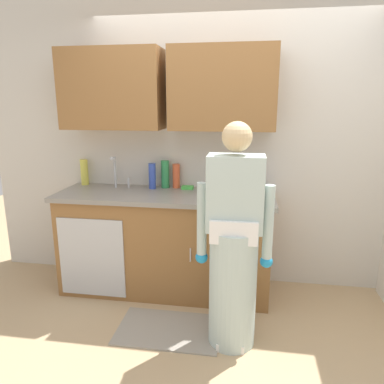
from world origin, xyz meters
name	(u,v)px	position (x,y,z in m)	size (l,w,h in m)	color
ground_plane	(217,339)	(0.00, 0.00, 0.00)	(9.00, 9.00, 0.00)	tan
kitchen_wall_with_uppers	(214,132)	(-0.14, 0.99, 1.48)	(4.80, 0.44, 2.70)	beige
counter_cabinet	(165,244)	(-0.55, 0.70, 0.45)	(1.90, 0.62, 0.90)	brown
countertop	(165,196)	(-0.55, 0.70, 0.92)	(1.96, 0.66, 0.04)	gray
sink	(114,193)	(-1.03, 0.71, 0.93)	(0.50, 0.36, 0.35)	#B7BABF
person_at_sink	(234,255)	(0.11, 0.00, 0.69)	(0.55, 0.34, 1.62)	white
floor_mat	(169,329)	(-0.38, 0.05, 0.01)	(0.80, 0.50, 0.01)	gray
bottle_soap	(152,176)	(-0.71, 0.87, 1.06)	(0.07, 0.07, 0.24)	#334CB2
bottle_water_tall	(84,172)	(-1.42, 0.93, 1.07)	(0.07, 0.07, 0.25)	#D8D14C
bottle_water_short	(176,176)	(-0.49, 0.94, 1.05)	(0.07, 0.07, 0.23)	#E05933
bottle_cleaner_spray	(257,182)	(0.27, 0.86, 1.04)	(0.07, 0.07, 0.20)	#334CB2
bottle_dish_liquid	(165,174)	(-0.60, 0.93, 1.07)	(0.08, 0.08, 0.26)	#2D8C4C
cup_by_sink	(235,188)	(0.08, 0.80, 0.98)	(0.08, 0.08, 0.09)	white
knife_on_counter	(211,195)	(-0.13, 0.71, 0.94)	(0.24, 0.02, 0.01)	silver
sponge	(188,188)	(-0.37, 0.90, 0.96)	(0.11, 0.07, 0.03)	#4CBF4C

